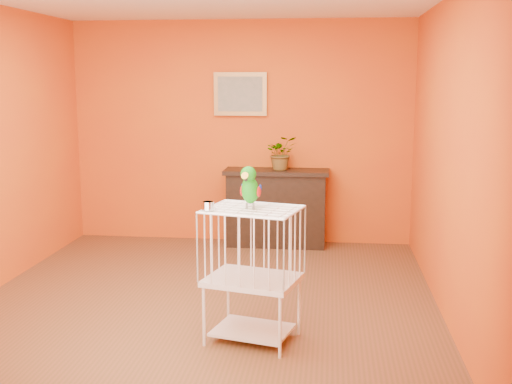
# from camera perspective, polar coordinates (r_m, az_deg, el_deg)

# --- Properties ---
(ground) EXTENTS (4.50, 4.50, 0.00)m
(ground) POSITION_cam_1_polar(r_m,az_deg,el_deg) (5.68, -4.52, -9.81)
(ground) COLOR brown
(ground) RESTS_ON ground
(room_shell) EXTENTS (4.50, 4.50, 4.50)m
(room_shell) POSITION_cam_1_polar(r_m,az_deg,el_deg) (5.36, -4.75, 6.35)
(room_shell) COLOR #CB4313
(room_shell) RESTS_ON ground
(console_cabinet) EXTENTS (1.20, 0.43, 0.89)m
(console_cabinet) POSITION_cam_1_polar(r_m,az_deg,el_deg) (7.45, 1.81, -1.40)
(console_cabinet) COLOR black
(console_cabinet) RESTS_ON ground
(potted_plant) EXTENTS (0.44, 0.47, 0.30)m
(potted_plant) POSITION_cam_1_polar(r_m,az_deg,el_deg) (7.36, 2.27, 3.16)
(potted_plant) COLOR #26722D
(potted_plant) RESTS_ON console_cabinet
(framed_picture) EXTENTS (0.62, 0.04, 0.50)m
(framed_picture) POSITION_cam_1_polar(r_m,az_deg,el_deg) (7.53, -1.41, 8.70)
(framed_picture) COLOR #A27339
(framed_picture) RESTS_ON room_shell
(birdcage) EXTENTS (0.75, 0.64, 1.00)m
(birdcage) POSITION_cam_1_polar(r_m,az_deg,el_deg) (4.74, -0.32, -7.21)
(birdcage) COLOR white
(birdcage) RESTS_ON ground
(feed_cup) EXTENTS (0.09, 0.09, 0.06)m
(feed_cup) POSITION_cam_1_polar(r_m,az_deg,el_deg) (4.56, -4.30, -1.23)
(feed_cup) COLOR silver
(feed_cup) RESTS_ON birdcage
(parrot) EXTENTS (0.16, 0.29, 0.32)m
(parrot) POSITION_cam_1_polar(r_m,az_deg,el_deg) (4.58, -0.54, 0.45)
(parrot) COLOR #59544C
(parrot) RESTS_ON birdcage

